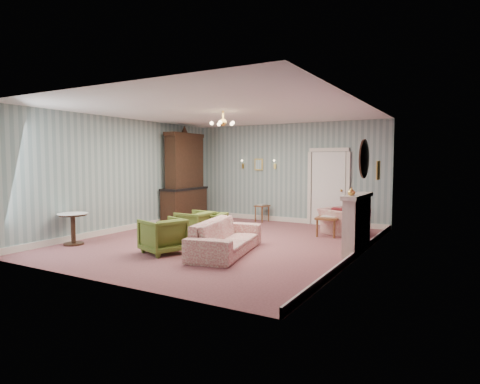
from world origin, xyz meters
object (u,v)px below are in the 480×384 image
Objects in this scene: sofa_chintz at (226,231)px; side_table_black at (357,229)px; olive_chair_a at (163,234)px; olive_chair_b at (195,224)px; fireplace at (357,223)px; dresser at (184,175)px; olive_chair_c at (211,224)px; pedestal_table at (73,229)px; coffee_table at (329,225)px; wingback_chair at (343,217)px.

side_table_black is at bearing -52.67° from sofa_chintz.
olive_chair_b is (-0.28, 1.45, -0.02)m from olive_chair_a.
dresser is at bearing 163.37° from fireplace.
olive_chair_c is 0.24× the size of dresser.
fireplace is at bearing 22.54° from pedestal_table.
pedestal_table is (-4.44, -3.90, 0.11)m from coffee_table.
coffee_table is at bearing 123.39° from fireplace.
olive_chair_b is 3.28m from coffee_table.
olive_chair_b is 0.79× the size of coffee_table.
dresser reaches higher than olive_chair_b.
coffee_table is 1.50× the size of side_table_black.
olive_chair_a is at bearing 107.93° from sofa_chintz.
sofa_chintz is at bearing -148.96° from fireplace.
olive_chair_b is 0.74× the size of wingback_chair.
olive_chair_a is at bearing 13.91° from olive_chair_b.
olive_chair_c is at bearing 31.42° from sofa_chintz.
coffee_table is (1.15, 2.94, -0.20)m from sofa_chintz.
fireplace is at bearing -76.30° from side_table_black.
sofa_chintz is at bearing 91.75° from wingback_chair.
coffee_table is at bearing -1.83° from dresser.
olive_chair_a is 0.55× the size of fireplace.
dresser reaches higher than wingback_chair.
sofa_chintz is 2.40× the size of coffee_table.
olive_chair_c is 3.24m from wingback_chair.
side_table_black is (0.82, -0.62, 0.07)m from coffee_table.
olive_chair_b is 0.52× the size of fireplace.
olive_chair_b is at bearing -49.25° from dresser.
olive_chair_c is at bearing -157.92° from olive_chair_a.
olive_chair_a is at bearing -121.89° from coffee_table.
side_table_black is at bearing -37.13° from coffee_table.
olive_chair_b is 1.58m from sofa_chintz.
olive_chair_c is 0.67× the size of wingback_chair.
olive_chair_c is at bearing -177.68° from fireplace.
dresser is 1.99× the size of fireplace.
olive_chair_c is at bearing 63.37° from wingback_chair.
dresser is 4.07m from pedestal_table.
dresser is at bearing 90.09° from pedestal_table.
coffee_table is (2.50, 2.12, -0.13)m from olive_chair_b.
olive_chair_a is at bearing -135.90° from side_table_black.
coffee_table is (-0.29, -0.20, -0.20)m from wingback_chair.
olive_chair_c is 0.95× the size of pedestal_table.
olive_chair_a reaches higher than side_table_black.
fireplace reaches higher than side_table_black.
side_table_black reaches higher than coffee_table.
coffee_table is (-1.06, 1.61, -0.35)m from fireplace.
olive_chair_c is 0.72× the size of coffee_table.
wingback_chair is at bearing 35.57° from coffee_table.
olive_chair_a is 1.24m from sofa_chintz.
fireplace reaches higher than olive_chair_b.
olive_chair_b is at bearing -155.76° from side_table_black.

